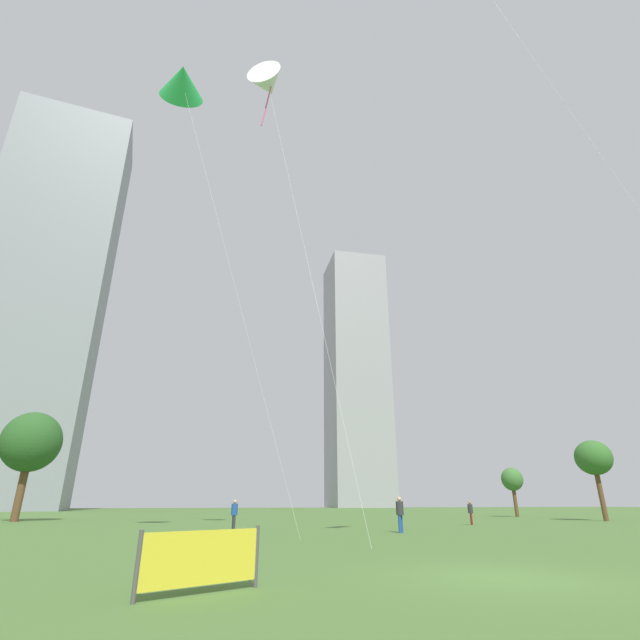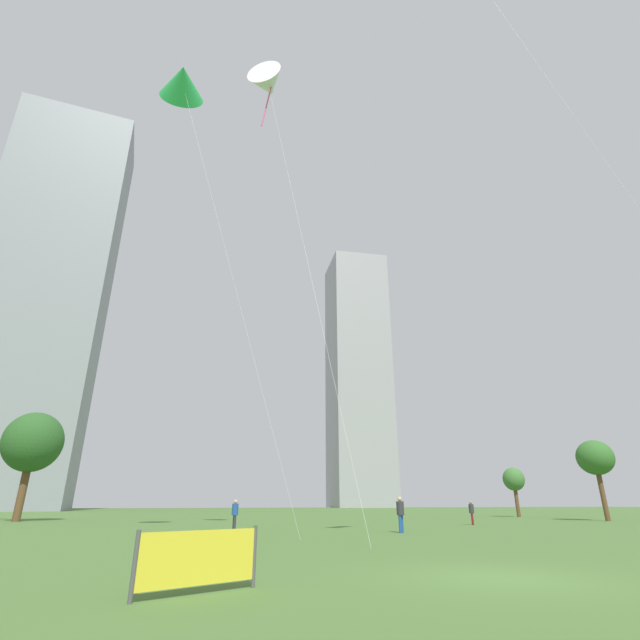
{
  "view_description": "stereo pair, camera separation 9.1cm",
  "coord_description": "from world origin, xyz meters",
  "px_view_note": "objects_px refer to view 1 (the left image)",
  "views": [
    {
      "loc": [
        -6.88,
        -10.28,
        1.57
      ],
      "look_at": [
        -1.44,
        10.89,
        10.16
      ],
      "focal_mm": 26.07,
      "sensor_mm": 36.0,
      "label": 1
    },
    {
      "loc": [
        -6.79,
        -10.3,
        1.57
      ],
      "look_at": [
        -1.44,
        10.89,
        10.16
      ],
      "focal_mm": 26.07,
      "sensor_mm": 36.0,
      "label": 2
    }
  ],
  "objects_px": {
    "person_standing_1": "(400,512)",
    "park_tree_1": "(31,442)",
    "distant_highrise_1": "(44,291)",
    "person_standing_2": "(470,511)",
    "kite_flying_1": "(268,83)",
    "kite_flying_2": "(182,82)",
    "distant_highrise_0": "(356,375)",
    "park_tree_2": "(594,458)",
    "event_banner": "(202,558)",
    "park_tree_0": "(512,480)",
    "person_standing_0": "(234,512)"
  },
  "relations": [
    {
      "from": "kite_flying_1",
      "to": "distant_highrise_0",
      "type": "bearing_deg",
      "value": 68.43
    },
    {
      "from": "distant_highrise_0",
      "to": "distant_highrise_1",
      "type": "height_order",
      "value": "distant_highrise_1"
    },
    {
      "from": "person_standing_2",
      "to": "park_tree_1",
      "type": "xyz_separation_m",
      "value": [
        -34.97,
        15.22,
        5.7
      ]
    },
    {
      "from": "park_tree_0",
      "to": "distant_highrise_1",
      "type": "bearing_deg",
      "value": 141.83
    },
    {
      "from": "kite_flying_2",
      "to": "distant_highrise_1",
      "type": "height_order",
      "value": "distant_highrise_1"
    },
    {
      "from": "distant_highrise_1",
      "to": "event_banner",
      "type": "distance_m",
      "value": 112.77
    },
    {
      "from": "person_standing_0",
      "to": "park_tree_1",
      "type": "xyz_separation_m",
      "value": [
        -17.27,
        17.99,
        5.66
      ]
    },
    {
      "from": "park_tree_2",
      "to": "distant_highrise_0",
      "type": "distance_m",
      "value": 116.35
    },
    {
      "from": "person_standing_1",
      "to": "distant_highrise_1",
      "type": "distance_m",
      "value": 103.7
    },
    {
      "from": "person_standing_2",
      "to": "kite_flying_2",
      "type": "xyz_separation_m",
      "value": [
        -23.22,
        -10.58,
        25.01
      ]
    },
    {
      "from": "person_standing_0",
      "to": "park_tree_1",
      "type": "bearing_deg",
      "value": 32.72
    },
    {
      "from": "park_tree_1",
      "to": "event_banner",
      "type": "relative_size",
      "value": 4.17
    },
    {
      "from": "kite_flying_2",
      "to": "distant_highrise_1",
      "type": "xyz_separation_m",
      "value": [
        -33.43,
        83.72,
        19.5
      ]
    },
    {
      "from": "person_standing_0",
      "to": "park_tree_0",
      "type": "xyz_separation_m",
      "value": [
        33.41,
        19.02,
        2.99
      ]
    },
    {
      "from": "kite_flying_2",
      "to": "park_tree_1",
      "type": "height_order",
      "value": "kite_flying_2"
    },
    {
      "from": "kite_flying_2",
      "to": "park_tree_2",
      "type": "height_order",
      "value": "kite_flying_2"
    },
    {
      "from": "person_standing_1",
      "to": "distant_highrise_1",
      "type": "height_order",
      "value": "distant_highrise_1"
    },
    {
      "from": "distant_highrise_1",
      "to": "distant_highrise_0",
      "type": "bearing_deg",
      "value": 18.02
    },
    {
      "from": "park_tree_0",
      "to": "event_banner",
      "type": "bearing_deg",
      "value": -131.83
    },
    {
      "from": "kite_flying_1",
      "to": "kite_flying_2",
      "type": "distance_m",
      "value": 7.3
    },
    {
      "from": "person_standing_0",
      "to": "park_tree_0",
      "type": "bearing_deg",
      "value": -71.45
    },
    {
      "from": "distant_highrise_1",
      "to": "event_banner",
      "type": "relative_size",
      "value": 40.46
    },
    {
      "from": "kite_flying_2",
      "to": "distant_highrise_1",
      "type": "relative_size",
      "value": 0.3
    },
    {
      "from": "kite_flying_1",
      "to": "kite_flying_2",
      "type": "bearing_deg",
      "value": -156.65
    },
    {
      "from": "kite_flying_1",
      "to": "distant_highrise_0",
      "type": "relative_size",
      "value": 0.37
    },
    {
      "from": "person_standing_0",
      "to": "distant_highrise_0",
      "type": "bearing_deg",
      "value": -33.6
    },
    {
      "from": "person_standing_0",
      "to": "event_banner",
      "type": "distance_m",
      "value": 20.96
    },
    {
      "from": "person_standing_2",
      "to": "distant_highrise_0",
      "type": "bearing_deg",
      "value": -169.0
    },
    {
      "from": "person_standing_1",
      "to": "person_standing_2",
      "type": "distance_m",
      "value": 11.72
    },
    {
      "from": "kite_flying_2",
      "to": "distant_highrise_1",
      "type": "bearing_deg",
      "value": 111.77
    },
    {
      "from": "person_standing_1",
      "to": "park_tree_1",
      "type": "distance_m",
      "value": 35.01
    },
    {
      "from": "person_standing_2",
      "to": "kite_flying_1",
      "type": "relative_size",
      "value": 0.05
    },
    {
      "from": "person_standing_1",
      "to": "park_tree_1",
      "type": "bearing_deg",
      "value": -80.5
    },
    {
      "from": "park_tree_2",
      "to": "person_standing_0",
      "type": "bearing_deg",
      "value": -168.94
    },
    {
      "from": "kite_flying_1",
      "to": "person_standing_1",
      "type": "bearing_deg",
      "value": 4.19
    },
    {
      "from": "kite_flying_1",
      "to": "park_tree_1",
      "type": "xyz_separation_m",
      "value": [
        -17.3,
        23.4,
        -23.41
      ]
    },
    {
      "from": "person_standing_0",
      "to": "park_tree_2",
      "type": "distance_m",
      "value": 34.38
    },
    {
      "from": "kite_flying_2",
      "to": "person_standing_1",
      "type": "bearing_deg",
      "value": 12.01
    },
    {
      "from": "person_standing_2",
      "to": "park_tree_1",
      "type": "height_order",
      "value": "park_tree_1"
    },
    {
      "from": "person_standing_1",
      "to": "event_banner",
      "type": "xyz_separation_m",
      "value": [
        -11.0,
        -16.06,
        -0.47
      ]
    },
    {
      "from": "distant_highrise_1",
      "to": "kite_flying_2",
      "type": "bearing_deg",
      "value": -74.94
    },
    {
      "from": "person_standing_2",
      "to": "park_tree_0",
      "type": "distance_m",
      "value": 22.81
    },
    {
      "from": "park_tree_2",
      "to": "event_banner",
      "type": "xyz_separation_m",
      "value": [
        -35.72,
        -27.37,
        -4.77
      ]
    },
    {
      "from": "distant_highrise_0",
      "to": "kite_flying_1",
      "type": "bearing_deg",
      "value": -108.5
    },
    {
      "from": "park_tree_1",
      "to": "person_standing_0",
      "type": "bearing_deg",
      "value": -46.17
    },
    {
      "from": "kite_flying_2",
      "to": "person_standing_0",
      "type": "bearing_deg",
      "value": 54.77
    },
    {
      "from": "person_standing_0",
      "to": "distant_highrise_0",
      "type": "height_order",
      "value": "distant_highrise_0"
    },
    {
      "from": "kite_flying_1",
      "to": "park_tree_1",
      "type": "relative_size",
      "value": 3.36
    },
    {
      "from": "distant_highrise_1",
      "to": "person_standing_2",
      "type": "bearing_deg",
      "value": -58.95
    },
    {
      "from": "park_tree_0",
      "to": "distant_highrise_1",
      "type": "height_order",
      "value": "distant_highrise_1"
    }
  ]
}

